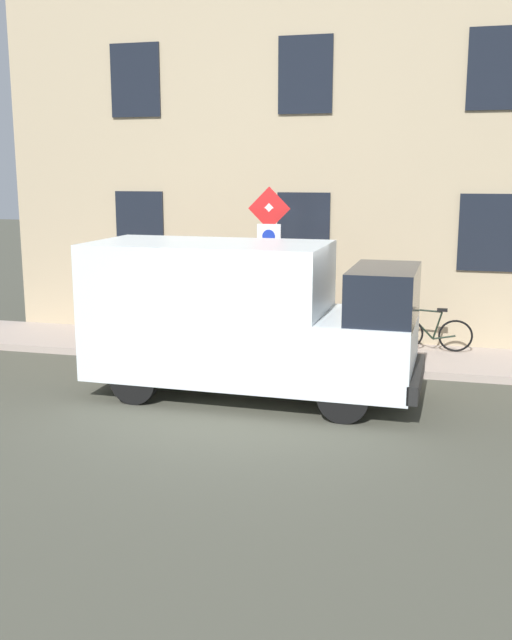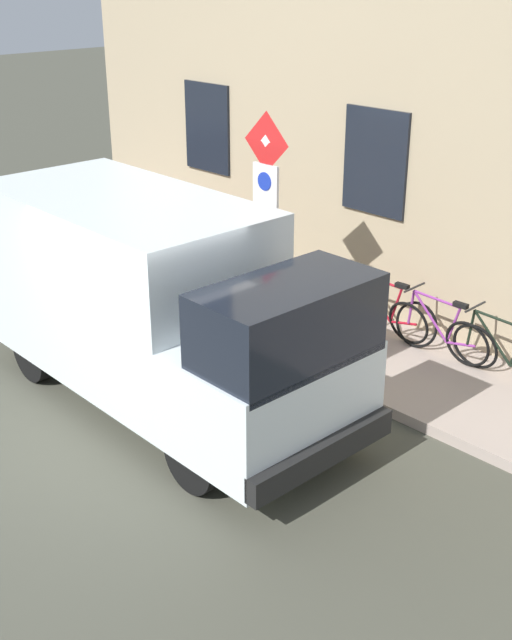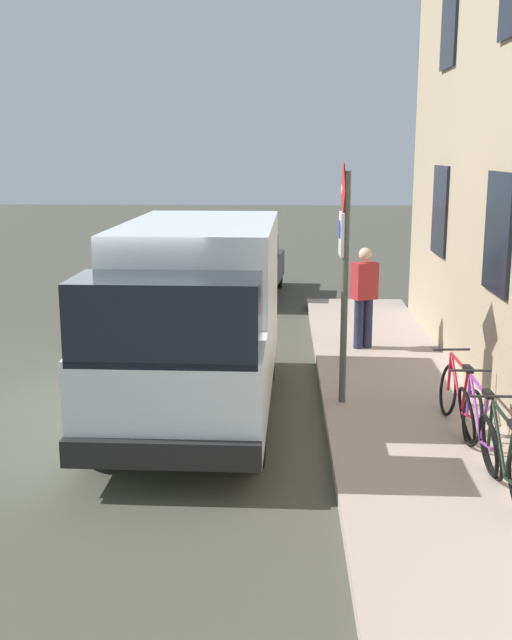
% 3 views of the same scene
% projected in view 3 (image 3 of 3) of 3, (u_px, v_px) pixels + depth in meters
% --- Properties ---
extents(ground_plane, '(80.00, 80.00, 0.00)m').
position_uv_depth(ground_plane, '(123.00, 416.00, 10.28)').
color(ground_plane, '#49493C').
extents(sidewalk_slab, '(2.13, 15.25, 0.14)m').
position_uv_depth(sidewalk_slab, '(406.00, 414.00, 10.14)').
color(sidewalk_slab, '#AD9B8F').
rests_on(sidewalk_slab, ground_plane).
extents(sign_post_stacked, '(0.15, 0.56, 3.08)m').
position_uv_depth(sign_post_stacked, '(343.00, 248.00, 9.97)').
color(sign_post_stacked, '#474C47').
rests_on(sign_post_stacked, sidewalk_slab).
extents(delivery_van, '(2.11, 5.37, 2.50)m').
position_uv_depth(delivery_van, '(196.00, 315.00, 10.17)').
color(delivery_van, white).
rests_on(delivery_van, ground_plane).
extents(parked_hatchback, '(2.08, 4.13, 1.38)m').
position_uv_depth(parked_hatchback, '(241.00, 266.00, 18.43)').
color(parked_hatchback, '#232328').
rests_on(parked_hatchback, ground_plane).
extents(bicycle_black, '(0.46, 1.71, 0.89)m').
position_uv_depth(bicycle_black, '(503.00, 461.00, 7.48)').
color(bicycle_black, black).
rests_on(bicycle_black, sidewalk_slab).
extents(bicycle_purple, '(0.46, 1.71, 0.89)m').
position_uv_depth(bicycle_purple, '(479.00, 427.00, 8.40)').
color(bicycle_purple, black).
rests_on(bicycle_purple, sidewalk_slab).
extents(bicycle_red, '(0.46, 1.71, 0.89)m').
position_uv_depth(bicycle_red, '(460.00, 400.00, 9.32)').
color(bicycle_red, black).
rests_on(bicycle_red, sidewalk_slab).
extents(pedestrian, '(0.47, 0.41, 1.72)m').
position_uv_depth(pedestrian, '(364.00, 294.00, 13.06)').
color(pedestrian, '#262B47').
rests_on(pedestrian, sidewalk_slab).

